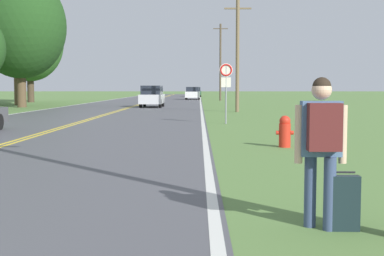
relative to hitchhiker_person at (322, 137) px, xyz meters
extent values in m
cylinder|color=#38476B|center=(-0.10, 0.12, -0.66)|extent=(0.14, 0.14, 0.86)
cylinder|color=#38476B|center=(0.10, -0.04, -0.66)|extent=(0.14, 0.14, 0.86)
cube|color=#4C6B93|center=(0.00, 0.04, 0.09)|extent=(0.47, 0.20, 0.65)
sphere|color=beige|center=(0.00, 0.04, 0.55)|extent=(0.23, 0.23, 0.23)
sphere|color=#2D2319|center=(0.00, 0.04, 0.59)|extent=(0.22, 0.22, 0.22)
cylinder|color=beige|center=(-0.26, 0.05, 0.03)|extent=(0.09, 0.09, 0.68)
cylinder|color=beige|center=(0.26, 0.04, 0.03)|extent=(0.09, 0.09, 0.68)
cube|color=#561E1E|center=(0.00, -0.15, 0.13)|extent=(0.38, 0.19, 0.54)
cube|color=#19282D|center=(0.26, -0.04, -0.77)|extent=(0.36, 0.14, 0.65)
cylinder|color=black|center=(0.26, -0.04, -0.41)|extent=(0.25, 0.03, 0.02)
cylinder|color=red|center=(0.96, 8.61, -0.76)|extent=(0.32, 0.32, 0.66)
sphere|color=red|center=(0.96, 8.61, -0.37)|extent=(0.31, 0.31, 0.31)
cylinder|color=red|center=(1.17, 8.61, -0.69)|extent=(0.08, 0.11, 0.11)
cylinder|color=red|center=(0.76, 8.61, -0.69)|extent=(0.08, 0.11, 0.11)
cylinder|color=gray|center=(-0.20, 18.04, 0.25)|extent=(0.07, 0.07, 2.68)
cylinder|color=silver|center=(-0.20, 18.02, 1.34)|extent=(0.60, 0.02, 0.60)
torus|color=red|center=(-0.20, 18.01, 1.34)|extent=(0.55, 0.07, 0.55)
cube|color=silver|center=(-0.20, 18.02, 0.79)|extent=(0.44, 0.02, 0.44)
cylinder|color=brown|center=(1.16, 29.69, 2.64)|extent=(0.24, 0.24, 7.46)
cube|color=brown|center=(1.16, 29.69, 5.77)|extent=(1.80, 0.12, 0.10)
cylinder|color=brown|center=(1.23, 59.68, 3.59)|extent=(0.24, 0.24, 9.37)
cube|color=brown|center=(1.23, 59.68, 7.67)|extent=(1.80, 0.12, 0.10)
cylinder|color=brown|center=(-18.18, 43.11, 0.99)|extent=(0.66, 0.66, 4.17)
ellipsoid|color=#2D5B23|center=(-18.18, 43.11, 5.88)|extent=(6.61, 6.61, 7.60)
cylinder|color=brown|center=(-16.02, 37.66, 0.64)|extent=(0.75, 0.75, 3.47)
ellipsoid|color=#1E4219|center=(-16.02, 37.66, 5.55)|extent=(7.45, 7.45, 8.57)
cylinder|color=#473828|center=(-19.83, 52.13, 0.59)|extent=(0.72, 0.72, 3.37)
ellipsoid|color=#2D5B23|center=(-19.83, 52.13, 5.36)|extent=(7.24, 7.24, 8.33)
cylinder|color=black|center=(-4.52, 36.55, -0.75)|extent=(0.21, 0.69, 0.69)
cylinder|color=black|center=(-6.08, 36.57, -0.75)|extent=(0.21, 0.69, 0.69)
cylinder|color=black|center=(-4.49, 39.27, -0.75)|extent=(0.21, 0.69, 0.69)
cylinder|color=black|center=(-6.05, 39.29, -0.75)|extent=(0.21, 0.69, 0.69)
cube|color=silver|center=(-5.29, 37.92, -0.41)|extent=(1.82, 4.41, 0.75)
cube|color=#1E232D|center=(-5.29, 37.92, 0.33)|extent=(1.59, 3.09, 0.72)
cylinder|color=black|center=(-1.40, 63.36, -0.79)|extent=(0.21, 0.62, 0.61)
cylinder|color=black|center=(-3.09, 63.38, -0.79)|extent=(0.21, 0.62, 0.61)
cylinder|color=black|center=(-1.37, 66.01, -0.79)|extent=(0.21, 0.62, 0.61)
cylinder|color=black|center=(-3.05, 66.04, -0.79)|extent=(0.21, 0.62, 0.61)
cube|color=white|center=(-2.23, 64.70, -0.42)|extent=(1.94, 4.31, 0.79)
cube|color=#1E232D|center=(-2.23, 64.70, 0.28)|extent=(1.70, 3.02, 0.61)
cylinder|color=black|center=(-1.15, 83.86, -0.74)|extent=(0.22, 0.71, 0.71)
cylinder|color=black|center=(-2.88, 83.91, -0.74)|extent=(0.22, 0.71, 0.71)
cylinder|color=black|center=(-1.09, 86.40, -0.74)|extent=(0.22, 0.71, 0.71)
cylinder|color=black|center=(-2.82, 86.44, -0.74)|extent=(0.22, 0.71, 0.71)
cube|color=#1E472D|center=(-1.99, 85.15, -0.46)|extent=(2.04, 4.14, 0.64)
cube|color=#1E232D|center=(-1.99, 85.15, 0.21)|extent=(1.77, 2.91, 0.68)
camera|label=1|loc=(-1.43, -6.20, 0.58)|focal=50.00mm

